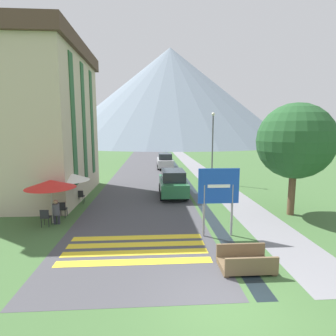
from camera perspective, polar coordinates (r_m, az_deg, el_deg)
The scene contains 20 objects.
ground_plane at distance 26.66m, azimuth 0.47°, elevation -1.60°, with size 160.00×160.00×0.00m, color #3D6033.
road at distance 36.50m, azimuth -4.56°, elevation 1.04°, with size 6.40×60.00×0.01m.
footpath at distance 36.90m, azimuth 4.96°, elevation 1.11°, with size 2.20×60.00×0.01m.
drainage_channel at distance 36.62m, azimuth 1.24°, elevation 1.08°, with size 0.60×60.00×0.00m.
crosswalk_marking at distance 10.66m, azimuth -6.99°, elevation -17.00°, with size 5.44×2.54×0.01m.
mountain_distant at distance 96.73m, azimuth 0.46°, elevation 15.33°, with size 81.57×81.57×33.13m.
hotel_building at distance 19.73m, azimuth -26.48°, elevation 10.21°, with size 6.46×9.31×10.18m.
road_sign at distance 11.34m, azimuth 10.94°, elevation -5.20°, with size 1.75×0.11×2.96m.
footbridge at distance 9.51m, azimuth 16.55°, elevation -19.09°, with size 1.70×1.10×0.65m.
parked_car_near at distance 18.31m, azimuth 1.06°, elevation -3.22°, with size 1.88×4.45×1.82m.
parked_car_far at distance 31.47m, azimuth -0.67°, elevation 1.58°, with size 1.88×4.54×1.82m.
cafe_chair_near_left at distance 14.86m, azimuth -22.07°, elevation -8.11°, with size 0.40×0.40×0.85m.
cafe_chair_far_right at distance 17.25m, azimuth -18.52°, elevation -5.72°, with size 0.40×0.40×0.85m.
cafe_chair_nearest at distance 13.84m, azimuth -25.14°, elevation -9.49°, with size 0.40×0.40×0.85m.
cafe_umbrella_front_red at distance 13.87m, azimuth -24.20°, elevation -3.18°, with size 2.37×2.37×2.17m.
cafe_umbrella_middle_white at distance 16.03m, azimuth -21.10°, elevation -1.69°, with size 2.49×2.49×2.17m.
person_seated_far at distance 13.95m, azimuth -23.16°, elevation -8.51°, with size 0.32×0.32×1.23m.
person_seated_near at distance 15.47m, azimuth -22.07°, elevation -6.82°, with size 0.32×0.32×1.24m.
streetlamp at distance 22.59m, azimuth 9.67°, elevation 5.47°, with size 0.28×0.28×6.02m.
tree_by_path at distance 15.28m, azimuth 25.94°, elevation 5.26°, with size 3.95×3.95×5.96m.
Camera 1 is at (-1.86, -6.21, 4.53)m, focal length 28.00 mm.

